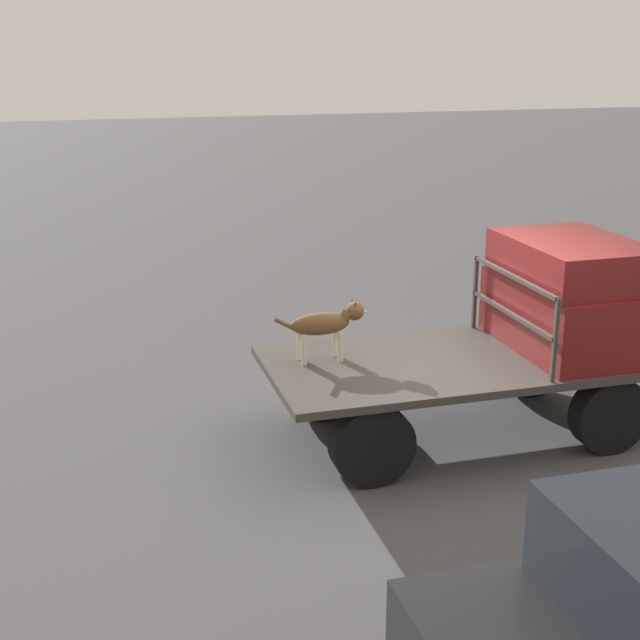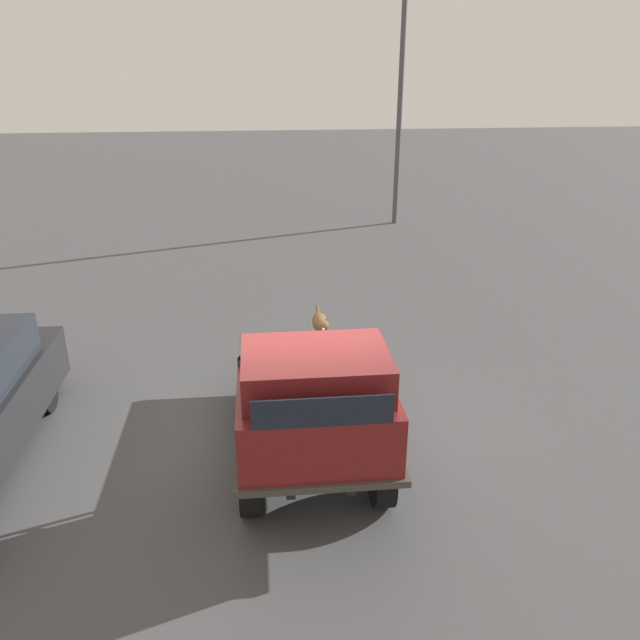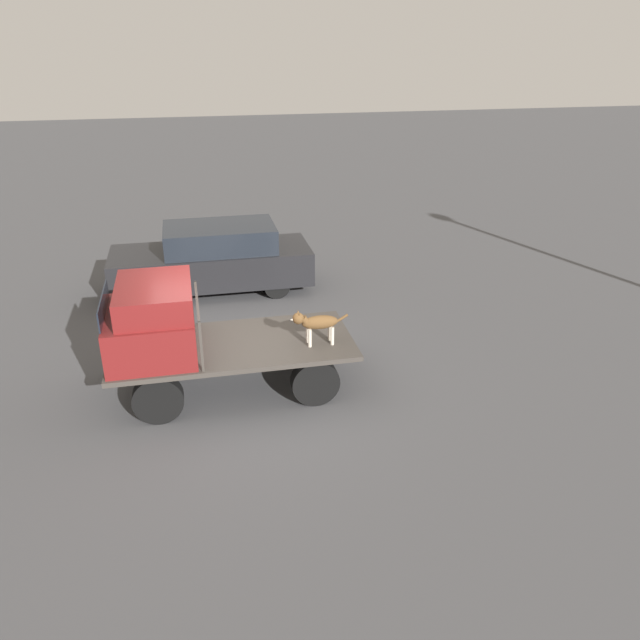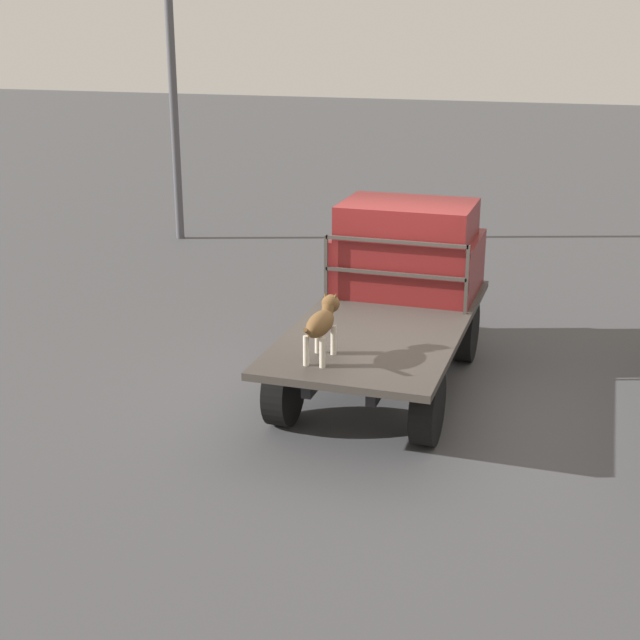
{
  "view_description": "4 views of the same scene",
  "coord_description": "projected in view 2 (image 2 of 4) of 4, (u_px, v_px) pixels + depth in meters",
  "views": [
    {
      "loc": [
        -3.74,
        -7.76,
        3.92
      ],
      "look_at": [
        -1.42,
        0.31,
        1.27
      ],
      "focal_mm": 50.0,
      "sensor_mm": 36.0,
      "label": 1
    },
    {
      "loc": [
        7.21,
        -0.56,
        4.94
      ],
      "look_at": [
        -1.42,
        0.31,
        1.27
      ],
      "focal_mm": 35.0,
      "sensor_mm": 36.0,
      "label": 2
    },
    {
      "loc": [
        0.55,
        9.34,
        5.5
      ],
      "look_at": [
        -1.42,
        0.31,
        1.27
      ],
      "focal_mm": 35.0,
      "sensor_mm": 36.0,
      "label": 3
    },
    {
      "loc": [
        -9.42,
        -2.24,
        4.09
      ],
      "look_at": [
        -1.42,
        0.31,
        1.27
      ],
      "focal_mm": 50.0,
      "sensor_mm": 36.0,
      "label": 4
    }
  ],
  "objects": [
    {
      "name": "truck_headboard",
      "position": [
        310.0,
        374.0,
        7.57
      ],
      "size": [
        0.04,
        1.74,
        0.82
      ],
      "color": "#3D3833",
      "rests_on": "flatbed_truck"
    },
    {
      "name": "light_pole_far",
      "position": [
        402.0,
        67.0,
        18.29
      ],
      "size": [
        0.48,
        0.48,
        6.94
      ],
      "color": "#4C4C51",
      "rests_on": "ground"
    },
    {
      "name": "truck_cab",
      "position": [
        316.0,
        404.0,
        6.91
      ],
      "size": [
        1.36,
        1.74,
        1.15
      ],
      "color": "maroon",
      "rests_on": "flatbed_truck"
    },
    {
      "name": "dog",
      "position": [
        321.0,
        324.0,
        9.37
      ],
      "size": [
        0.97,
        0.23,
        0.62
      ],
      "rotation": [
        0.0,
        0.0,
        0.01
      ],
      "color": "beige",
      "rests_on": "flatbed_truck"
    },
    {
      "name": "ground_plane",
      "position": [
        308.0,
        446.0,
        8.59
      ],
      "size": [
        80.0,
        80.0,
        0.0
      ],
      "primitive_type": "plane",
      "color": "#474749"
    },
    {
      "name": "flatbed_truck",
      "position": [
        307.0,
        407.0,
        8.35
      ],
      "size": [
        3.99,
        1.86,
        0.84
      ],
      "color": "black",
      "rests_on": "ground"
    }
  ]
}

